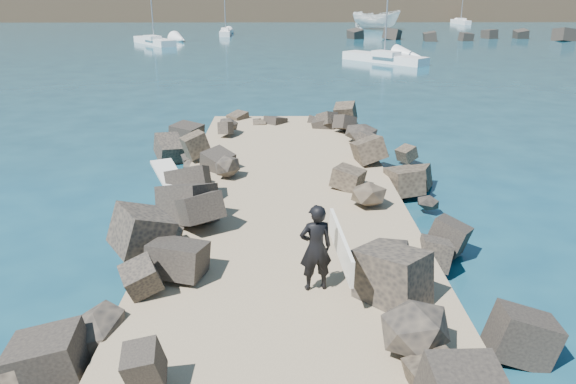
# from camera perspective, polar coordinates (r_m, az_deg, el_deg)

# --- Properties ---
(ground) EXTENTS (800.00, 800.00, 0.00)m
(ground) POSITION_cam_1_polar(r_m,az_deg,el_deg) (14.08, -0.05, -4.34)
(ground) COLOR #0F384C
(ground) RESTS_ON ground
(jetty) EXTENTS (6.00, 26.00, 0.60)m
(jetty) POSITION_cam_1_polar(r_m,az_deg,el_deg) (12.15, 0.06, -6.95)
(jetty) COLOR #8C7759
(jetty) RESTS_ON ground
(riprap_left) EXTENTS (2.60, 22.00, 1.00)m
(riprap_left) POSITION_cam_1_polar(r_m,az_deg,el_deg) (12.81, -13.11, -5.03)
(riprap_left) COLOR black
(riprap_left) RESTS_ON ground
(riprap_right) EXTENTS (2.60, 22.00, 1.00)m
(riprap_right) POSITION_cam_1_polar(r_m,az_deg,el_deg) (12.88, 13.09, -4.89)
(riprap_right) COLOR black
(riprap_right) RESTS_ON ground
(surfboard_resting) EXTENTS (1.52, 2.32, 0.08)m
(surfboard_resting) POSITION_cam_1_polar(r_m,az_deg,el_deg) (14.70, -11.63, 0.67)
(surfboard_resting) COLOR silver
(surfboard_resting) RESTS_ON riprap_left
(boat_imported) EXTENTS (7.47, 4.95, 2.70)m
(boat_imported) POSITION_cam_1_polar(r_m,az_deg,el_deg) (86.74, 8.93, 16.90)
(boat_imported) COLOR white
(boat_imported) RESTS_ON ground
(surfer_with_board) EXTENTS (0.91, 2.04, 1.65)m
(surfer_with_board) POSITION_cam_1_polar(r_m,az_deg,el_deg) (10.13, 3.20, -5.64)
(surfer_with_board) COLOR black
(surfer_with_board) RESTS_ON jetty
(sailboat_a) EXTENTS (5.79, 7.37, 9.29)m
(sailboat_a) POSITION_cam_1_polar(r_m,az_deg,el_deg) (64.52, -13.45, 14.69)
(sailboat_a) COLOR white
(sailboat_a) RESTS_ON ground
(sailboat_f) EXTENTS (2.06, 5.38, 6.54)m
(sailboat_f) POSITION_cam_1_polar(r_m,az_deg,el_deg) (102.88, 17.15, 16.20)
(sailboat_f) COLOR white
(sailboat_f) RESTS_ON ground
(sailboat_b) EXTENTS (1.48, 5.86, 7.15)m
(sailboat_b) POSITION_cam_1_polar(r_m,az_deg,el_deg) (75.30, -6.35, 15.80)
(sailboat_b) COLOR white
(sailboat_b) RESTS_ON ground
(sailboat_c) EXTENTS (6.44, 6.77, 9.18)m
(sailboat_c) POSITION_cam_1_polar(r_m,az_deg,el_deg) (48.07, 9.77, 13.27)
(sailboat_c) COLOR white
(sailboat_c) RESTS_ON ground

